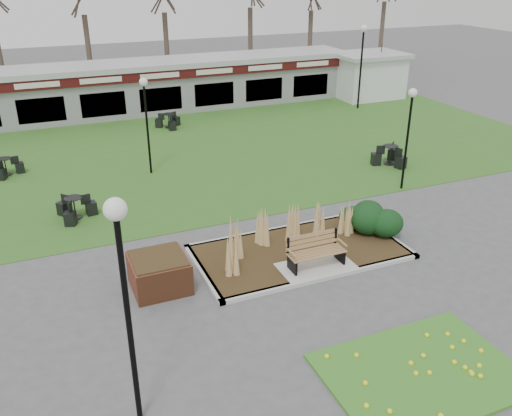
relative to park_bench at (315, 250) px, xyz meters
name	(u,v)px	position (x,y,z in m)	size (l,w,h in m)	color
ground	(318,272)	(0.00, -0.25, -0.59)	(100.00, 100.00, 0.00)	#515154
lawn	(196,150)	(0.00, 11.75, -0.58)	(34.00, 16.00, 0.02)	#376821
flower_bed	(421,372)	(0.00, -4.85, -0.52)	(4.20, 3.00, 0.16)	#2A7621
planting_bed	(334,233)	(1.27, 1.10, -0.22)	(6.75, 3.40, 1.27)	#372A16
park_bench	(315,250)	(0.00, 0.00, 0.00)	(1.70, 0.66, 0.93)	#9A7045
brick_planter	(159,272)	(-4.40, 0.75, -0.11)	(1.50, 1.50, 0.95)	brown
food_pavilion	(154,86)	(0.00, 19.71, 0.89)	(24.60, 3.40, 2.90)	gray
service_hut	(368,75)	(13.50, 17.75, 0.86)	(4.40, 3.40, 2.83)	white
lamp_post_near_left	(122,268)	(-5.90, -3.75, 2.88)	(0.39, 0.39, 4.76)	black
lamp_post_mid_left	(145,105)	(-2.64, 9.51, 2.33)	(0.33, 0.33, 4.00)	black
lamp_post_mid_right	(410,117)	(6.06, 4.00, 2.30)	(0.33, 0.33, 3.96)	black
lamp_post_far_right	(362,49)	(11.37, 15.45, 2.93)	(0.40, 0.40, 4.83)	black
bistro_set_a	(75,211)	(-6.06, 6.21, -0.31)	(1.34, 1.43, 0.77)	black
bistro_set_b	(6,169)	(-8.26, 11.62, -0.33)	(1.27, 1.36, 0.73)	black
bistro_set_c	(390,158)	(7.25, 6.49, -0.29)	(1.55, 1.52, 0.84)	black
bistro_set_d	(169,123)	(-0.22, 15.82, -0.32)	(1.41, 1.25, 0.75)	black
patio_umbrella	(379,74)	(14.36, 17.75, 0.83)	(2.10, 2.12, 2.23)	black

